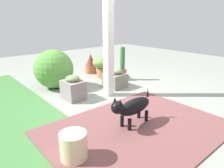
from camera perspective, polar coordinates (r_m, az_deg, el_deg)
ground_plane at (r=3.75m, az=1.67°, el=-4.73°), size 12.00×12.00×0.00m
brick_path at (r=2.88m, az=7.01°, el=-12.20°), size 1.80×2.40×0.02m
porch_pillar at (r=3.79m, az=-0.97°, el=12.43°), size 0.15×0.15×2.16m
stone_planter_nearest at (r=4.45m, az=0.83°, el=1.56°), size 0.44×0.43×0.42m
stone_planter_mid at (r=3.86m, az=-10.75°, el=-1.17°), size 0.42×0.34×0.45m
round_shrub at (r=4.53m, az=-15.86°, el=4.03°), size 0.82×0.82×0.82m
terracotta_pot_broad at (r=5.17m, az=-2.61°, el=5.38°), size 0.50×0.50×0.53m
terracotta_pot_spiky at (r=5.62m, az=-5.93°, el=5.54°), size 0.30×0.30×0.52m
terracotta_pot_tall at (r=4.95m, az=2.90°, el=4.35°), size 0.20×0.20×0.80m
dog at (r=2.83m, az=5.71°, el=-6.34°), size 0.23×0.73×0.50m
ceramic_urn at (r=2.29m, az=-10.60°, el=-16.65°), size 0.29×0.29×0.31m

